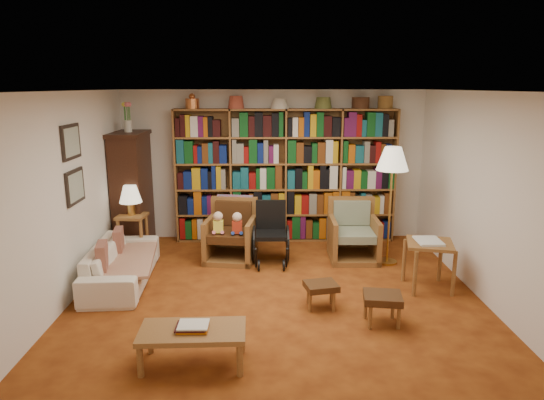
{
  "coord_description": "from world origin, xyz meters",
  "views": [
    {
      "loc": [
        -0.15,
        -5.57,
        2.56
      ],
      "look_at": [
        -0.05,
        0.6,
        1.1
      ],
      "focal_mm": 32.0,
      "sensor_mm": 36.0,
      "label": 1
    }
  ],
  "objects_px": {
    "coffee_table": "(193,334)",
    "wheelchair": "(271,235)",
    "side_table_lamp": "(133,226)",
    "side_table_papers": "(429,250)",
    "armchair_sage": "(352,236)",
    "sofa": "(122,263)",
    "armchair_leather": "(231,234)",
    "footstool_a": "(321,288)",
    "floor_lamp": "(392,164)",
    "footstool_b": "(382,300)"
  },
  "relations": [
    {
      "from": "sofa",
      "to": "coffee_table",
      "type": "relative_size",
      "value": 1.8
    },
    {
      "from": "side_table_lamp",
      "to": "footstool_b",
      "type": "xyz_separation_m",
      "value": [
        3.28,
        -2.2,
        -0.2
      ]
    },
    {
      "from": "footstool_a",
      "to": "footstool_b",
      "type": "distance_m",
      "value": 0.74
    },
    {
      "from": "armchair_sage",
      "to": "coffee_table",
      "type": "bearing_deg",
      "value": -124.68
    },
    {
      "from": "armchair_leather",
      "to": "floor_lamp",
      "type": "distance_m",
      "value": 2.59
    },
    {
      "from": "sofa",
      "to": "side_table_papers",
      "type": "bearing_deg",
      "value": -97.0
    },
    {
      "from": "armchair_leather",
      "to": "footstool_a",
      "type": "height_order",
      "value": "armchair_leather"
    },
    {
      "from": "wheelchair",
      "to": "coffee_table",
      "type": "height_order",
      "value": "wheelchair"
    },
    {
      "from": "side_table_lamp",
      "to": "side_table_papers",
      "type": "relative_size",
      "value": 0.99
    },
    {
      "from": "sofa",
      "to": "coffee_table",
      "type": "height_order",
      "value": "sofa"
    },
    {
      "from": "armchair_sage",
      "to": "footstool_a",
      "type": "distance_m",
      "value": 1.87
    },
    {
      "from": "armchair_leather",
      "to": "footstool_a",
      "type": "relative_size",
      "value": 2.16
    },
    {
      "from": "armchair_leather",
      "to": "floor_lamp",
      "type": "height_order",
      "value": "floor_lamp"
    },
    {
      "from": "sofa",
      "to": "armchair_leather",
      "type": "relative_size",
      "value": 1.96
    },
    {
      "from": "footstool_b",
      "to": "floor_lamp",
      "type": "bearing_deg",
      "value": 74.34
    },
    {
      "from": "side_table_lamp",
      "to": "side_table_papers",
      "type": "distance_m",
      "value": 4.28
    },
    {
      "from": "armchair_leather",
      "to": "floor_lamp",
      "type": "relative_size",
      "value": 0.53
    },
    {
      "from": "sofa",
      "to": "wheelchair",
      "type": "height_order",
      "value": "wheelchair"
    },
    {
      "from": "armchair_sage",
      "to": "coffee_table",
      "type": "xyz_separation_m",
      "value": [
        -2.01,
        -2.9,
        -0.03
      ]
    },
    {
      "from": "side_table_papers",
      "to": "floor_lamp",
      "type": "bearing_deg",
      "value": 106.97
    },
    {
      "from": "armchair_sage",
      "to": "side_table_papers",
      "type": "xyz_separation_m",
      "value": [
        0.76,
        -1.2,
        0.19
      ]
    },
    {
      "from": "side_table_papers",
      "to": "wheelchair",
      "type": "bearing_deg",
      "value": 153.32
    },
    {
      "from": "floor_lamp",
      "to": "side_table_papers",
      "type": "bearing_deg",
      "value": -73.03
    },
    {
      "from": "armchair_leather",
      "to": "wheelchair",
      "type": "bearing_deg",
      "value": -18.25
    },
    {
      "from": "floor_lamp",
      "to": "coffee_table",
      "type": "relative_size",
      "value": 1.73
    },
    {
      "from": "floor_lamp",
      "to": "coffee_table",
      "type": "xyz_separation_m",
      "value": [
        -2.49,
        -2.65,
        -1.17
      ]
    },
    {
      "from": "sofa",
      "to": "floor_lamp",
      "type": "relative_size",
      "value": 1.04
    },
    {
      "from": "side_table_lamp",
      "to": "floor_lamp",
      "type": "bearing_deg",
      "value": -4.75
    },
    {
      "from": "armchair_sage",
      "to": "floor_lamp",
      "type": "xyz_separation_m",
      "value": [
        0.48,
        -0.26,
        1.14
      ]
    },
    {
      "from": "coffee_table",
      "to": "armchair_sage",
      "type": "bearing_deg",
      "value": 55.32
    },
    {
      "from": "floor_lamp",
      "to": "side_table_papers",
      "type": "xyz_separation_m",
      "value": [
        0.29,
        -0.94,
        -0.96
      ]
    },
    {
      "from": "coffee_table",
      "to": "wheelchair",
      "type": "bearing_deg",
      "value": 74.24
    },
    {
      "from": "side_table_lamp",
      "to": "footstool_b",
      "type": "relative_size",
      "value": 1.46
    },
    {
      "from": "side_table_papers",
      "to": "footstool_b",
      "type": "height_order",
      "value": "side_table_papers"
    },
    {
      "from": "side_table_lamp",
      "to": "coffee_table",
      "type": "xyz_separation_m",
      "value": [
        1.33,
        -2.96,
        -0.17
      ]
    },
    {
      "from": "side_table_lamp",
      "to": "coffee_table",
      "type": "distance_m",
      "value": 3.25
    },
    {
      "from": "wheelchair",
      "to": "armchair_sage",
      "type": "bearing_deg",
      "value": 8.62
    },
    {
      "from": "side_table_lamp",
      "to": "footstool_b",
      "type": "height_order",
      "value": "side_table_lamp"
    },
    {
      "from": "armchair_sage",
      "to": "floor_lamp",
      "type": "relative_size",
      "value": 0.52
    },
    {
      "from": "armchair_leather",
      "to": "coffee_table",
      "type": "relative_size",
      "value": 0.92
    },
    {
      "from": "armchair_sage",
      "to": "footstool_a",
      "type": "bearing_deg",
      "value": -111.23
    },
    {
      "from": "side_table_papers",
      "to": "coffee_table",
      "type": "height_order",
      "value": "side_table_papers"
    },
    {
      "from": "armchair_leather",
      "to": "coffee_table",
      "type": "distance_m",
      "value": 2.92
    },
    {
      "from": "footstool_a",
      "to": "armchair_sage",
      "type": "bearing_deg",
      "value": 68.77
    },
    {
      "from": "side_table_lamp",
      "to": "side_table_papers",
      "type": "height_order",
      "value": "side_table_lamp"
    },
    {
      "from": "side_table_lamp",
      "to": "floor_lamp",
      "type": "distance_m",
      "value": 3.95
    },
    {
      "from": "floor_lamp",
      "to": "footstool_a",
      "type": "distance_m",
      "value": 2.25
    },
    {
      "from": "footstool_a",
      "to": "coffee_table",
      "type": "height_order",
      "value": "coffee_table"
    },
    {
      "from": "footstool_b",
      "to": "wheelchair",
      "type": "bearing_deg",
      "value": 121.35
    },
    {
      "from": "coffee_table",
      "to": "armchair_leather",
      "type": "bearing_deg",
      "value": 86.76
    }
  ]
}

